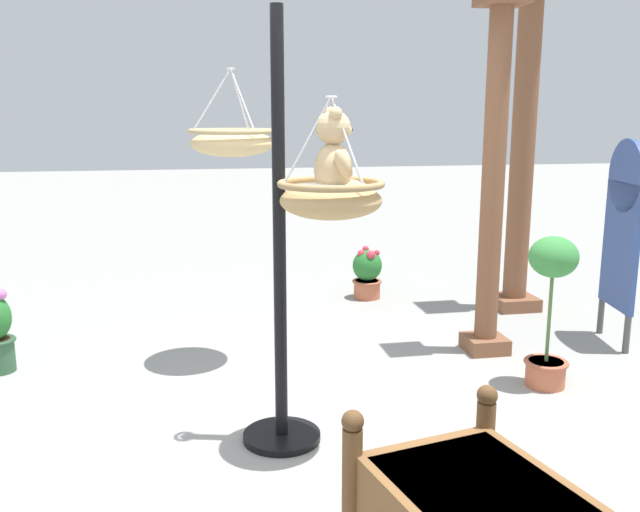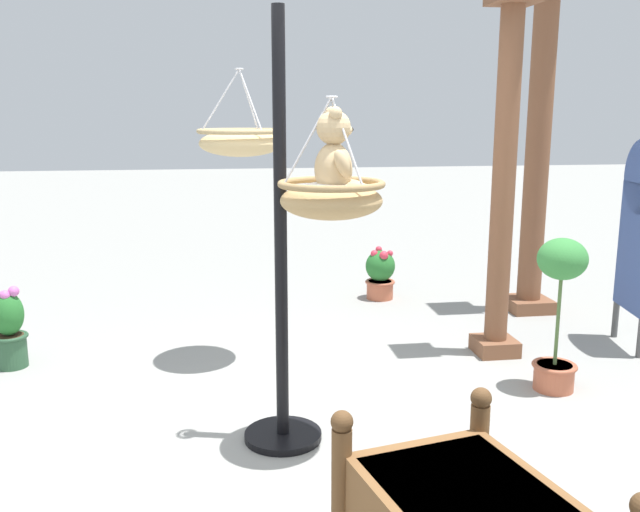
% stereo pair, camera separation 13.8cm
% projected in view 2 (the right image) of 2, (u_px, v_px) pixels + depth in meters
% --- Properties ---
extents(ground_plane, '(40.00, 40.00, 0.00)m').
position_uv_depth(ground_plane, '(313.00, 455.00, 3.70)').
color(ground_plane, gray).
extents(display_pole_central, '(0.44, 0.44, 2.41)m').
position_uv_depth(display_pole_central, '(282.00, 313.00, 3.73)').
color(display_pole_central, black).
rests_on(display_pole_central, ground).
extents(hanging_basket_with_teddy, '(0.55, 0.55, 0.62)m').
position_uv_depth(hanging_basket_with_teddy, '(331.00, 197.00, 3.49)').
color(hanging_basket_with_teddy, tan).
extents(teddy_bear, '(0.31, 0.28, 0.45)m').
position_uv_depth(teddy_bear, '(336.00, 158.00, 3.45)').
color(teddy_bear, tan).
extents(hanging_basket_left_high, '(0.61, 0.61, 0.60)m').
position_uv_depth(hanging_basket_left_high, '(241.00, 141.00, 4.78)').
color(hanging_basket_left_high, tan).
extents(greenhouse_pillar_left, '(0.41, 0.41, 2.96)m').
position_uv_depth(greenhouse_pillar_left, '(537.00, 158.00, 6.14)').
color(greenhouse_pillar_left, brown).
rests_on(greenhouse_pillar_left, ground).
extents(greenhouse_pillar_right, '(0.32, 0.32, 2.67)m').
position_uv_depth(greenhouse_pillar_right, '(503.00, 188.00, 5.01)').
color(greenhouse_pillar_right, brown).
rests_on(greenhouse_pillar_right, ground).
extents(potted_plant_fern_front, '(0.30, 0.30, 0.53)m').
position_uv_depth(potted_plant_fern_front, '(380.00, 274.00, 6.79)').
color(potted_plant_fern_front, '#BC6042').
rests_on(potted_plant_fern_front, ground).
extents(potted_plant_flowering_red, '(0.32, 0.32, 1.03)m').
position_uv_depth(potted_plant_flowering_red, '(559.00, 303.00, 4.46)').
color(potted_plant_flowering_red, '#BC6042').
rests_on(potted_plant_flowering_red, ground).
extents(potted_plant_tall_leafy, '(0.25, 0.25, 0.61)m').
position_uv_depth(potted_plant_tall_leafy, '(9.00, 329.00, 4.93)').
color(potted_plant_tall_leafy, '#2D5638').
rests_on(potted_plant_tall_leafy, ground).
extents(display_sign_board, '(0.57, 0.14, 1.63)m').
position_uv_depth(display_sign_board, '(637.00, 227.00, 5.23)').
color(display_sign_board, '#334C8C').
rests_on(display_sign_board, ground).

